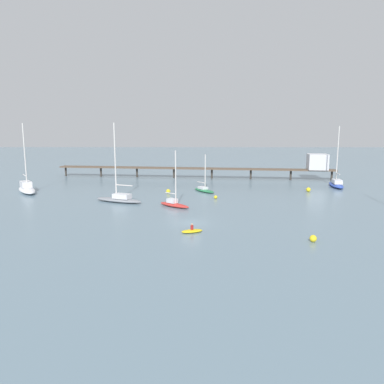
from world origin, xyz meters
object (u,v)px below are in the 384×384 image
(pier, at_px, (259,165))
(mooring_buoy_far, at_px, (168,191))
(mooring_buoy_outer, at_px, (308,190))
(sailboat_red, at_px, (174,203))
(sailboat_gray, at_px, (119,198))
(sailboat_green, at_px, (204,189))
(dinghy_yellow, at_px, (192,231))
(mooring_buoy_near, at_px, (313,238))
(sailboat_white, at_px, (27,188))
(mooring_buoy_inner, at_px, (216,197))
(sailboat_blue, at_px, (336,183))

(pier, distance_m, mooring_buoy_far, 29.66)
(pier, xyz_separation_m, mooring_buoy_outer, (6.94, -18.66, -3.11))
(sailboat_red, bearing_deg, sailboat_gray, 158.20)
(sailboat_green, bearing_deg, mooring_buoy_far, -163.73)
(mooring_buoy_far, bearing_deg, sailboat_red, -81.81)
(sailboat_gray, distance_m, mooring_buoy_outer, 37.55)
(sailboat_gray, xyz_separation_m, dinghy_yellow, (12.73, -19.10, -0.54))
(sailboat_red, xyz_separation_m, sailboat_gray, (-9.72, 3.89, 0.13))
(mooring_buoy_near, bearing_deg, sailboat_green, 108.71)
(sailboat_white, distance_m, mooring_buoy_far, 28.24)
(mooring_buoy_outer, height_order, mooring_buoy_far, mooring_buoy_outer)
(sailboat_red, bearing_deg, mooring_buoy_inner, 44.55)
(sailboat_green, relative_size, mooring_buoy_near, 9.31)
(sailboat_blue, xyz_separation_m, mooring_buoy_near, (-17.41, -40.08, -0.38))
(sailboat_white, xyz_separation_m, mooring_buoy_far, (28.22, -0.81, -0.48))
(pier, distance_m, sailboat_white, 53.23)
(sailboat_gray, height_order, mooring_buoy_inner, sailboat_gray)
(sailboat_red, xyz_separation_m, dinghy_yellow, (3.01, -15.21, -0.41))
(sailboat_green, relative_size, sailboat_gray, 0.55)
(sailboat_red, relative_size, sailboat_blue, 0.70)
(sailboat_green, xyz_separation_m, mooring_buoy_outer, (21.00, -0.17, -0.03))
(pier, xyz_separation_m, sailboat_gray, (-29.01, -29.49, -2.81))
(sailboat_gray, relative_size, mooring_buoy_near, 16.84)
(sailboat_gray, xyz_separation_m, mooring_buoy_inner, (16.87, 3.16, -0.44))
(dinghy_yellow, bearing_deg, mooring_buoy_near, -15.66)
(sailboat_red, bearing_deg, pier, 59.96)
(sailboat_gray, distance_m, dinghy_yellow, 22.96)
(pier, bearing_deg, mooring_buoy_inner, -114.76)
(sailboat_gray, relative_size, mooring_buoy_outer, 15.17)
(sailboat_white, relative_size, mooring_buoy_far, 16.50)
(dinghy_yellow, relative_size, mooring_buoy_near, 3.68)
(sailboat_gray, height_order, sailboat_blue, sailboat_gray)
(sailboat_blue, relative_size, mooring_buoy_inner, 21.13)
(dinghy_yellow, bearing_deg, sailboat_blue, 49.34)
(sailboat_blue, height_order, mooring_buoy_far, sailboat_blue)
(dinghy_yellow, xyz_separation_m, mooring_buoy_inner, (4.14, 22.25, 0.10))
(sailboat_red, bearing_deg, sailboat_blue, 31.63)
(sailboat_green, height_order, mooring_buoy_near, sailboat_green)
(mooring_buoy_near, bearing_deg, sailboat_gray, 139.06)
(dinghy_yellow, distance_m, mooring_buoy_inner, 22.64)
(sailboat_green, bearing_deg, mooring_buoy_near, -71.29)
(sailboat_red, relative_size, dinghy_yellow, 3.09)
(sailboat_white, relative_size, mooring_buoy_near, 16.93)
(sailboat_blue, height_order, mooring_buoy_inner, sailboat_blue)
(sailboat_red, distance_m, dinghy_yellow, 15.51)
(sailboat_gray, bearing_deg, sailboat_white, 154.43)
(sailboat_green, height_order, mooring_buoy_outer, sailboat_green)
(sailboat_white, relative_size, mooring_buoy_inner, 22.00)
(pier, distance_m, sailboat_green, 23.44)
(sailboat_red, bearing_deg, sailboat_white, 155.62)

